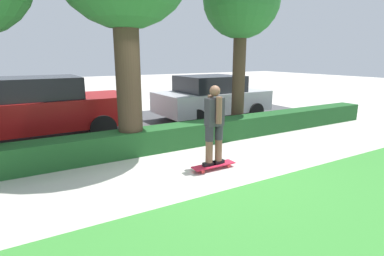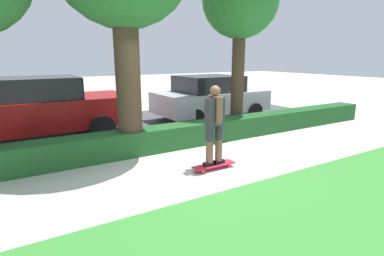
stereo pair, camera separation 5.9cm
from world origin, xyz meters
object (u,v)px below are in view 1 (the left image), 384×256
skateboard (214,165)px  skater_person (214,124)px  tree_far (241,2)px  parked_car_front (34,108)px  parked_car_middle (211,97)px

skateboard → skater_person: size_ratio=0.58×
skateboard → tree_far: size_ratio=0.19×
skateboard → tree_far: bearing=43.7°
skater_person → tree_far: tree_far is taller
skateboard → parked_car_front: 5.01m
skateboard → parked_car_middle: bearing=56.9°
parked_car_front → skater_person: bearing=-56.3°
tree_far → parked_car_front: size_ratio=0.98×
skater_person → parked_car_middle: bearing=56.9°
skateboard → parked_car_middle: parked_car_middle is taller
skateboard → parked_car_middle: size_ratio=0.23×
skateboard → parked_car_middle: 4.90m
parked_car_middle → tree_far: bearing=-101.0°
skater_person → parked_car_front: (-2.85, 4.04, -0.05)m
tree_far → parked_car_front: tree_far is taller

